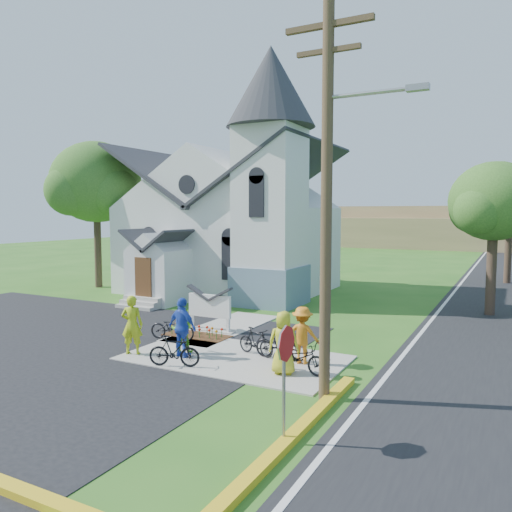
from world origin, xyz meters
The scene contains 21 objects.
ground centered at (0.00, 0.00, 0.00)m, with size 120.00×120.00×0.00m, color #2A601B.
sidewalk centered at (1.50, 0.50, 0.03)m, with size 7.00×4.00×0.05m, color #9D9A8E.
church centered at (-5.48, 12.48, 5.25)m, with size 12.35×12.00×13.00m.
church_sign centered at (-1.20, 3.20, 1.03)m, with size 2.20×0.40×1.70m.
flower_bed centered at (-1.20, 2.30, 0.04)m, with size 2.60×1.10×0.07m, color #3B2510.
utility_pole centered at (5.36, -1.50, 5.40)m, with size 3.45×0.28×10.00m.
stop_sign centered at (5.43, -4.20, 1.78)m, with size 0.11×0.76×2.48m.
tree_lot_corner centered at (-14.00, 10.00, 6.60)m, with size 5.60×5.60×9.15m.
tree_road_near centered at (8.50, 12.00, 5.21)m, with size 4.00×4.00×7.05m.
tree_road_mid centered at (9.00, 24.00, 5.78)m, with size 4.40×4.40×7.80m.
distant_hills centered at (3.36, 56.33, 2.17)m, with size 61.00×10.00×5.60m.
cyclist_0 centered at (-1.70, -0.73, 1.03)m, with size 0.72×0.47×1.96m, color #A6BA15.
bike_0 centered at (-1.66, 1.38, 0.51)m, with size 0.61×1.74×0.92m, color black.
cyclist_1 centered at (-0.35, 0.19, 0.82)m, with size 0.75×0.58×1.54m, color #58B121.
bike_1 centered at (0.37, -1.20, 0.53)m, with size 0.45×1.59×0.96m, color black.
cyclist_2 centered at (-0.01, -0.25, 1.02)m, with size 1.14×0.47×1.94m, color blue.
bike_2 centered at (2.94, 1.03, 0.51)m, with size 0.62×1.77×0.93m, color black.
cyclist_3 centered at (3.70, 0.93, 0.94)m, with size 1.15×0.66×1.78m, color orange.
bike_3 centered at (2.01, 1.04, 0.50)m, with size 0.43×1.51×0.91m, color black.
cyclist_4 centered at (3.61, -0.28, 0.98)m, with size 0.91×0.59×1.85m, color gold.
bike_4 centered at (3.98, 0.02, 0.52)m, with size 0.62×1.77×0.93m, color black.
Camera 1 is at (9.48, -13.21, 4.74)m, focal length 35.00 mm.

